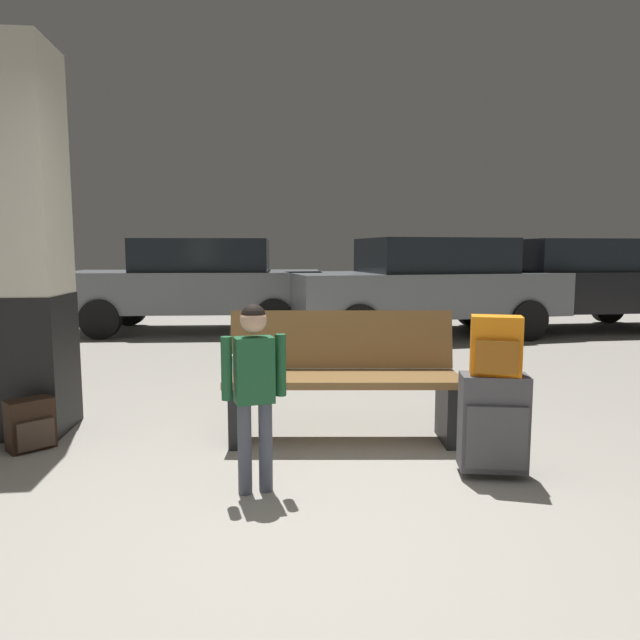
# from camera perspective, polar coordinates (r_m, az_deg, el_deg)

# --- Properties ---
(ground_plane) EXTENTS (18.00, 18.00, 0.10)m
(ground_plane) POSITION_cam_1_polar(r_m,az_deg,el_deg) (6.63, -4.10, -4.98)
(ground_plane) COLOR gray
(structural_pillar) EXTENTS (0.57, 0.57, 2.73)m
(structural_pillar) POSITION_cam_1_polar(r_m,az_deg,el_deg) (4.59, -27.77, 6.67)
(structural_pillar) COLOR black
(structural_pillar) RESTS_ON ground_plane
(bench) EXTENTS (1.64, 0.68, 0.89)m
(bench) POSITION_cam_1_polar(r_m,az_deg,el_deg) (4.01, 2.23, -5.64)
(bench) COLOR brown
(bench) RESTS_ON ground_plane
(suitcase) EXTENTS (0.41, 0.29, 0.60)m
(suitcase) POSITION_cam_1_polar(r_m,az_deg,el_deg) (3.51, 16.91, -9.80)
(suitcase) COLOR #4C4C51
(suitcase) RESTS_ON ground_plane
(backpack_bright) EXTENTS (0.32, 0.26, 0.34)m
(backpack_bright) POSITION_cam_1_polar(r_m,az_deg,el_deg) (3.41, 17.16, -2.52)
(backpack_bright) COLOR orange
(backpack_bright) RESTS_ON suitcase
(child) EXTENTS (0.34, 0.20, 1.03)m
(child) POSITION_cam_1_polar(r_m,az_deg,el_deg) (3.08, -6.62, -5.76)
(child) COLOR #4C5160
(child) RESTS_ON ground_plane
(backpack_dark_floor) EXTENTS (0.32, 0.31, 0.34)m
(backpack_dark_floor) POSITION_cam_1_polar(r_m,az_deg,el_deg) (4.30, -26.93, -9.31)
(backpack_dark_floor) COLOR black
(backpack_dark_floor) RESTS_ON ground_plane
(parked_car_side) EXTENTS (4.18, 1.95, 1.51)m
(parked_car_side) POSITION_cam_1_polar(r_m,az_deg,el_deg) (10.44, 23.80, 3.50)
(parked_car_side) COLOR black
(parked_car_side) RESTS_ON ground_plane
(parked_car_near) EXTENTS (4.30, 2.25, 1.51)m
(parked_car_near) POSITION_cam_1_polar(r_m,az_deg,el_deg) (9.01, 10.55, 3.53)
(parked_car_near) COLOR slate
(parked_car_near) RESTS_ON ground_plane
(parked_car_far) EXTENTS (4.16, 1.92, 1.51)m
(parked_car_far) POSITION_cam_1_polar(r_m,az_deg,el_deg) (9.61, -12.13, 3.69)
(parked_car_far) COLOR slate
(parked_car_far) RESTS_ON ground_plane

